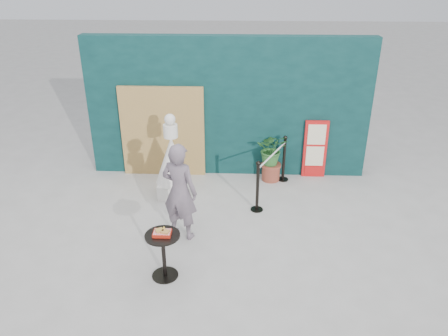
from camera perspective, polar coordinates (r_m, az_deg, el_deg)
ground at (r=7.28m, az=-0.42°, el=-11.26°), size 60.00×60.00×0.00m
back_wall at (r=9.41m, az=0.52°, el=7.90°), size 6.00×0.30×3.00m
bamboo_fence at (r=9.53m, az=-8.01°, el=4.69°), size 1.80×0.08×2.00m
woman at (r=7.32m, az=-5.81°, el=-3.09°), size 0.74×0.62×1.73m
menu_board at (r=9.65m, az=11.81°, el=2.42°), size 0.50×0.07×1.30m
statue at (r=8.70m, az=-6.77°, el=0.58°), size 0.68×0.68×1.74m
cafe_table at (r=6.62m, az=-7.93°, el=-10.42°), size 0.52×0.52×0.75m
food_basket at (r=6.46m, az=-8.06°, el=-8.34°), size 0.26×0.19×0.11m
planter at (r=9.36m, az=6.26°, el=1.93°), size 0.64×0.55×1.09m
stanchion_barrier at (r=8.83m, az=6.24°, el=-0.56°), size 0.84×1.54×1.03m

